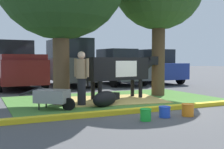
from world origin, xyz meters
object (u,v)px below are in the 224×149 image
object	(u,v)px
person_handler	(82,77)
suv_dark_grey	(69,62)
bucket_orange	(188,110)
bucket_green	(146,114)
sedan_blue	(153,67)
cow_holstein	(120,69)
wheelbarrow	(53,97)
calf_lying	(105,99)
pickup_truck_maroon	(16,66)
bucket_blue	(165,112)
sedan_red	(117,67)

from	to	relation	value
person_handler	suv_dark_grey	distance (m)	7.01
bucket_orange	suv_dark_grey	xyz separation A→B (m)	(-0.33, 9.41, 1.11)
bucket_green	sedan_blue	bearing A→B (deg)	55.92
cow_holstein	sedan_blue	bearing A→B (deg)	47.64
wheelbarrow	sedan_blue	distance (m)	10.27
bucket_orange	sedan_blue	xyz separation A→B (m)	(4.85, 9.02, 0.82)
cow_holstein	wheelbarrow	size ratio (longest dim) A/B	2.19
calf_lying	bucket_green	world-z (taller)	calf_lying
pickup_truck_maroon	sedan_blue	world-z (taller)	pickup_truck_maroon
cow_holstein	bucket_orange	world-z (taller)	cow_holstein
person_handler	wheelbarrow	bearing A→B (deg)	-163.54
person_handler	wheelbarrow	distance (m)	1.13
calf_lying	pickup_truck_maroon	distance (m)	7.46
calf_lying	suv_dark_grey	distance (m)	7.30
wheelbarrow	sedan_blue	world-z (taller)	sedan_blue
sedan_blue	bucket_orange	bearing A→B (deg)	-118.26
bucket_blue	wheelbarrow	bearing A→B (deg)	136.24
calf_lying	bucket_orange	world-z (taller)	calf_lying
pickup_truck_maroon	bucket_blue	bearing A→B (deg)	-75.23
cow_holstein	bucket_blue	xyz separation A→B (m)	(-0.42, -3.35, -0.95)
calf_lying	bucket_blue	world-z (taller)	calf_lying
person_handler	pickup_truck_maroon	distance (m)	6.94
calf_lying	person_handler	distance (m)	1.00
wheelbarrow	bucket_green	bearing A→B (deg)	-54.90
person_handler	sedan_red	xyz separation A→B (m)	(4.33, 6.46, 0.07)
sedan_red	bucket_blue	bearing A→B (deg)	-108.58
bucket_green	suv_dark_grey	size ratio (longest dim) A/B	0.06
calf_lying	sedan_red	world-z (taller)	sedan_red
cow_holstein	bucket_green	bearing A→B (deg)	-106.91
sedan_red	sedan_blue	xyz separation A→B (m)	(2.47, -0.04, 0.00)
cow_holstein	bucket_orange	distance (m)	3.61
calf_lying	wheelbarrow	size ratio (longest dim) A/B	0.88
wheelbarrow	cow_holstein	bearing A→B (deg)	23.25
cow_holstein	sedan_red	size ratio (longest dim) A/B	0.70
bucket_orange	bucket_blue	bearing A→B (deg)	168.25
suv_dark_grey	bucket_blue	bearing A→B (deg)	-91.79
cow_holstein	pickup_truck_maroon	xyz separation A→B (m)	(-2.88, 5.97, 0.02)
bucket_blue	sedan_blue	world-z (taller)	sedan_blue
bucket_blue	suv_dark_grey	world-z (taller)	suv_dark_grey
sedan_blue	bucket_green	bearing A→B (deg)	-124.08
bucket_orange	pickup_truck_maroon	world-z (taller)	pickup_truck_maroon
person_handler	bucket_blue	bearing A→B (deg)	-61.72
bucket_green	bucket_blue	world-z (taller)	bucket_green
calf_lying	sedan_red	distance (m)	7.78
wheelbarrow	calf_lying	bearing A→B (deg)	-2.32
suv_dark_grey	sedan_red	bearing A→B (deg)	-7.37
calf_lying	sedan_red	size ratio (longest dim) A/B	0.28
person_handler	bucket_orange	distance (m)	3.34
cow_holstein	person_handler	size ratio (longest dim) A/B	1.85
bucket_green	pickup_truck_maroon	xyz separation A→B (m)	(-1.81, 9.47, 0.96)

